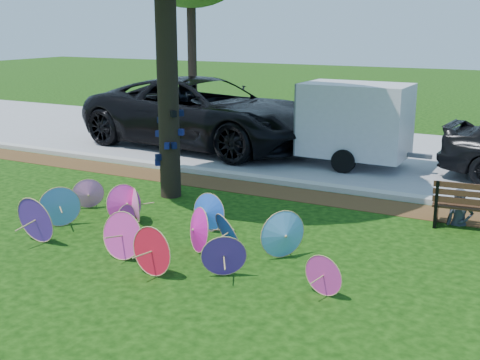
% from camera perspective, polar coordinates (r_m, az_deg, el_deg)
% --- Properties ---
extents(ground, '(90.00, 90.00, 0.00)m').
position_cam_1_polar(ground, '(9.71, -8.20, -7.44)').
color(ground, black).
rests_on(ground, ground).
extents(mulch_strip, '(90.00, 1.00, 0.01)m').
position_cam_1_polar(mulch_strip, '(13.41, 3.09, -1.06)').
color(mulch_strip, '#472D16').
rests_on(mulch_strip, ground).
extents(curb, '(90.00, 0.30, 0.12)m').
position_cam_1_polar(curb, '(14.01, 4.29, -0.16)').
color(curb, '#B7B5AD').
rests_on(curb, ground).
extents(street, '(90.00, 8.00, 0.01)m').
position_cam_1_polar(street, '(17.81, 9.65, 2.68)').
color(street, gray).
rests_on(street, ground).
extents(parasol_pile, '(6.17, 2.48, 0.84)m').
position_cam_1_polar(parasol_pile, '(10.19, -8.13, -4.17)').
color(parasol_pile, '#DE319F').
rests_on(parasol_pile, ground).
extents(black_van, '(7.74, 4.13, 2.07)m').
position_cam_1_polar(black_van, '(18.13, -3.50, 6.38)').
color(black_van, black).
rests_on(black_van, ground).
extents(cargo_trailer, '(2.66, 1.70, 2.45)m').
position_cam_1_polar(cargo_trailer, '(15.80, 10.90, 5.63)').
color(cargo_trailer, silver).
rests_on(cargo_trailer, ground).
extents(person_left, '(0.56, 0.44, 1.34)m').
position_cam_1_polar(person_left, '(11.72, 20.32, -0.92)').
color(person_left, '#343A47').
rests_on(person_left, ground).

